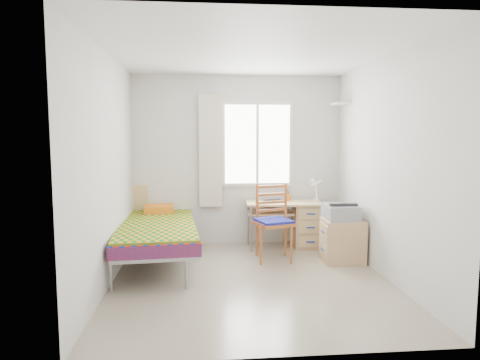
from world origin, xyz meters
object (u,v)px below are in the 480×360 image
at_px(bed, 158,229).
at_px(cabinet, 342,241).
at_px(printer, 341,212).
at_px(chair, 274,217).
at_px(desk, 302,222).

height_order(bed, cabinet, bed).
distance_m(cabinet, printer, 0.39).
relative_size(chair, cabinet, 1.82).
xyz_separation_m(desk, cabinet, (0.36, -0.79, -0.09)).
relative_size(bed, printer, 4.62).
bearing_deg(chair, desk, 30.67).
relative_size(bed, chair, 2.13).
bearing_deg(bed, cabinet, -9.14).
distance_m(bed, desk, 2.18).
distance_m(chair, printer, 0.90).
bearing_deg(printer, desk, 114.78).
bearing_deg(chair, bed, 163.13).
xyz_separation_m(bed, chair, (1.56, 0.01, 0.13)).
xyz_separation_m(desk, chair, (-0.53, -0.59, 0.20)).
height_order(bed, printer, bed).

